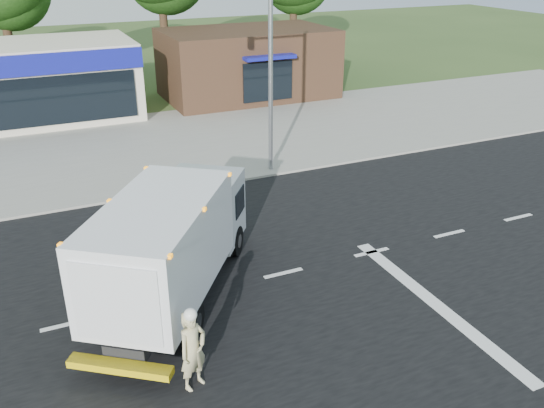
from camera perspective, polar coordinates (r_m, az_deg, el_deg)
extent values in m
plane|color=#385123|center=(16.68, 1.13, -6.91)|extent=(120.00, 120.00, 0.00)
cube|color=black|center=(16.68, 1.13, -6.89)|extent=(60.00, 14.00, 0.02)
cube|color=gray|center=(23.56, -7.41, 2.80)|extent=(60.00, 2.40, 0.12)
cube|color=gray|center=(28.87, -10.88, 6.56)|extent=(60.00, 9.00, 0.02)
cube|color=silver|center=(15.50, -19.79, -11.20)|extent=(1.20, 0.15, 0.01)
cube|color=silver|center=(15.81, -8.88, -9.09)|extent=(1.20, 0.15, 0.01)
cube|color=silver|center=(16.67, 1.13, -6.86)|extent=(1.20, 0.15, 0.01)
cube|color=silver|center=(17.99, 9.83, -4.72)|extent=(1.20, 0.15, 0.01)
cube|color=silver|center=(19.68, 17.15, -2.82)|extent=(1.20, 0.15, 0.01)
cube|color=silver|center=(21.66, 23.21, -1.22)|extent=(1.20, 0.15, 0.01)
cube|color=silver|center=(15.99, 15.79, -9.41)|extent=(0.40, 7.00, 0.01)
cube|color=black|center=(14.81, -10.62, -8.75)|extent=(3.58, 4.47, 0.34)
cube|color=silver|center=(17.21, -6.76, -0.41)|extent=(2.80, 2.77, 2.02)
cube|color=black|center=(17.93, -5.91, 1.35)|extent=(1.57, 1.18, 0.87)
cube|color=white|center=(14.13, -11.04, -4.18)|extent=(4.67, 5.25, 2.26)
cube|color=silver|center=(12.29, -15.20, -9.64)|extent=(1.60, 1.17, 1.83)
cube|color=yellow|center=(13.01, -14.82, -15.33)|extent=(2.07, 1.62, 0.17)
cube|color=orange|center=(13.64, -11.41, -0.10)|extent=(4.59, 5.12, 0.08)
cylinder|color=black|center=(17.99, -9.33, -3.08)|extent=(0.77, 0.92, 0.92)
cylinder|color=black|center=(17.47, -3.69, -3.66)|extent=(0.77, 0.92, 0.92)
cylinder|color=black|center=(14.78, -15.04, -10.29)|extent=(0.77, 0.92, 0.92)
cylinder|color=black|center=(14.11, -7.85, -11.44)|extent=(0.77, 0.92, 0.92)
imported|color=#C9BB86|center=(12.49, -7.85, -14.18)|extent=(0.80, 0.70, 1.86)
sphere|color=white|center=(11.95, -8.10, -10.81)|extent=(0.28, 0.28, 0.28)
cube|color=#382316|center=(36.00, -2.44, 13.77)|extent=(10.00, 6.00, 4.00)
cube|color=navy|center=(33.03, -0.39, 14.40)|extent=(3.00, 1.20, 0.20)
cube|color=black|center=(33.35, -0.42, 12.05)|extent=(3.00, 0.12, 2.20)
cylinder|color=gray|center=(22.88, -0.14, 12.67)|extent=(0.18, 0.18, 8.00)
cylinder|color=#332114|center=(41.19, -24.71, 15.04)|extent=(0.56, 0.56, 6.86)
cylinder|color=#332114|center=(42.36, -10.72, 17.63)|extent=(0.56, 0.56, 7.84)
cylinder|color=#332114|center=(45.83, 2.12, 17.98)|extent=(0.56, 0.56, 7.00)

